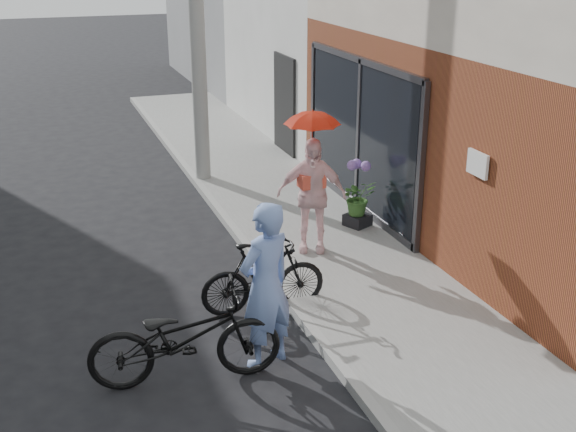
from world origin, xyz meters
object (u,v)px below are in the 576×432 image
bike_right (263,277)px  kimono_woman (311,195)px  officer (266,286)px  bike_left (185,337)px  planter (357,220)px

bike_right → kimono_woman: size_ratio=0.93×
officer → bike_left: 0.99m
bike_left → kimono_woman: 3.51m
officer → bike_right: size_ratio=1.20×
officer → planter: 4.08m
officer → bike_right: 1.28m
bike_right → planter: bike_right is taller
kimono_woman → planter: (1.04, 0.63, -0.75)m
kimono_woman → bike_right: bearing=-107.7°
bike_left → planter: (3.44, 3.15, -0.31)m
bike_left → bike_right: 1.72m
kimono_woman → planter: size_ratio=4.83×
officer → bike_left: (-0.90, -0.05, -0.41)m
officer → bike_right: officer is taller
officer → kimono_woman: (1.50, 2.48, 0.02)m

